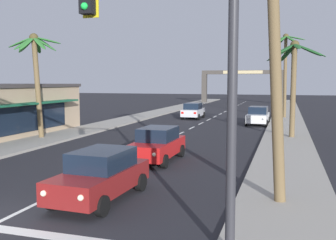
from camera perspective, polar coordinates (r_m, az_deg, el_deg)
ground_plane at (r=12.38m, az=-23.25°, el=-13.46°), size 220.00×220.00×0.00m
sidewalk_right at (r=29.10m, az=17.22°, el=-2.22°), size 3.20×110.00×0.14m
sidewalk_left at (r=32.97m, az=-11.01°, el=-1.16°), size 3.20×110.00×0.14m
lane_markings at (r=30.11m, az=3.01°, el=-1.84°), size 4.28×87.70×0.01m
traffic_signal_mast at (r=9.53m, az=-11.07°, el=13.47°), size 10.96×0.41×7.28m
sedan_lead_at_stop_bar at (r=13.22m, az=-9.96°, el=-7.99°), size 2.09×4.51×1.68m
sedan_third_in_queue at (r=19.24m, az=-1.60°, el=-3.59°), size 1.98×4.46×1.68m
sedan_oncoming_far at (r=41.23m, az=3.76°, el=1.40°), size 2.01×4.48×1.68m
sedan_parked_nearest_kerb at (r=36.15m, az=13.24°, el=0.64°), size 2.01×4.48×1.68m
palm_left_second at (r=27.88m, az=-19.05°, el=8.11°), size 3.21×3.32×7.23m
palm_right_second at (r=27.78m, az=18.23°, el=7.59°), size 4.08×4.45×6.76m
palm_right_third at (r=43.02m, az=17.07°, el=8.59°), size 3.86×3.66×9.01m
town_gateway_arch at (r=71.22m, az=11.03°, el=5.63°), size 15.03×0.90×6.00m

